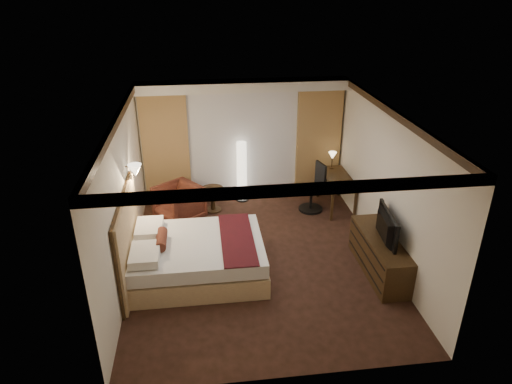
{
  "coord_description": "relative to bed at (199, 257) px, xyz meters",
  "views": [
    {
      "loc": [
        -0.93,
        -6.93,
        4.67
      ],
      "look_at": [
        0.0,
        0.4,
        1.15
      ],
      "focal_mm": 32.0,
      "sensor_mm": 36.0,
      "label": 1
    }
  ],
  "objects": [
    {
      "name": "crown_molding",
      "position": [
        1.08,
        0.32,
        2.32
      ],
      "size": [
        4.5,
        5.5,
        0.12
      ],
      "primitive_type": null,
      "color": "black",
      "rests_on": "ceiling"
    },
    {
      "name": "back_wall",
      "position": [
        1.08,
        3.07,
        1.03
      ],
      "size": [
        4.5,
        0.02,
        2.7
      ],
      "primitive_type": "cube",
      "color": "white",
      "rests_on": "floor"
    },
    {
      "name": "floor",
      "position": [
        1.08,
        0.32,
        -0.32
      ],
      "size": [
        4.5,
        5.5,
        0.01
      ],
      "primitive_type": "cube",
      "color": "black",
      "rests_on": "ground"
    },
    {
      "name": "ceiling",
      "position": [
        1.08,
        0.32,
        2.38
      ],
      "size": [
        4.5,
        5.5,
        0.01
      ],
      "primitive_type": "cube",
      "color": "white",
      "rests_on": "back_wall"
    },
    {
      "name": "desk",
      "position": [
        3.03,
        2.12,
        0.05
      ],
      "size": [
        0.55,
        1.24,
        0.75
      ],
      "primitive_type": null,
      "color": "black",
      "rests_on": "floor"
    },
    {
      "name": "armchair",
      "position": [
        -0.38,
        1.97,
        0.1
      ],
      "size": [
        1.11,
        1.12,
        0.85
      ],
      "primitive_type": "imported",
      "rotation": [
        0.0,
        0.0,
        -0.92
      ],
      "color": "#481E15",
      "rests_on": "floor"
    },
    {
      "name": "bed",
      "position": [
        0.0,
        0.0,
        0.0
      ],
      "size": [
        2.22,
        1.73,
        0.65
      ],
      "primitive_type": null,
      "color": "white",
      "rests_on": "floor"
    },
    {
      "name": "curtain_sheer",
      "position": [
        1.08,
        2.99,
        0.93
      ],
      "size": [
        2.48,
        0.04,
        2.45
      ],
      "primitive_type": "cube",
      "color": "silver",
      "rests_on": "back_wall"
    },
    {
      "name": "dresser",
      "position": [
        3.08,
        -0.34,
        0.01
      ],
      "size": [
        0.5,
        1.71,
        0.66
      ],
      "primitive_type": null,
      "color": "black",
      "rests_on": "floor"
    },
    {
      "name": "left_wall",
      "position": [
        -1.17,
        0.32,
        1.03
      ],
      "size": [
        0.02,
        5.5,
        2.7
      ],
      "primitive_type": "cube",
      "color": "white",
      "rests_on": "floor"
    },
    {
      "name": "curtain_left_drape",
      "position": [
        -0.62,
        2.93,
        0.93
      ],
      "size": [
        1.0,
        0.14,
        2.45
      ],
      "primitive_type": "cube",
      "color": "tan",
      "rests_on": "back_wall"
    },
    {
      "name": "curtain_right_drape",
      "position": [
        2.78,
        2.93,
        0.93
      ],
      "size": [
        1.0,
        0.14,
        2.45
      ],
      "primitive_type": "cube",
      "color": "tan",
      "rests_on": "back_wall"
    },
    {
      "name": "desk_lamp",
      "position": [
        3.03,
        2.58,
        0.6
      ],
      "size": [
        0.18,
        0.18,
        0.34
      ],
      "primitive_type": null,
      "color": "#FFD899",
      "rests_on": "desk"
    },
    {
      "name": "floor_lamp",
      "position": [
        1.02,
        2.76,
        0.38
      ],
      "size": [
        0.3,
        0.3,
        1.4
      ],
      "primitive_type": null,
      "color": "white",
      "rests_on": "floor"
    },
    {
      "name": "television",
      "position": [
        3.05,
        -0.34,
        0.63
      ],
      "size": [
        0.67,
        1.04,
        0.13
      ],
      "primitive_type": "imported",
      "rotation": [
        0.0,
        0.0,
        1.47
      ],
      "color": "black",
      "rests_on": "dresser"
    },
    {
      "name": "headboard",
      "position": [
        -1.12,
        0.0,
        0.43
      ],
      "size": [
        0.12,
        2.03,
        1.5
      ],
      "primitive_type": null,
      "color": "tan",
      "rests_on": "floor"
    },
    {
      "name": "side_table",
      "position": [
        0.34,
        2.32,
        -0.06
      ],
      "size": [
        0.48,
        0.48,
        0.53
      ],
      "primitive_type": null,
      "color": "black",
      "rests_on": "floor"
    },
    {
      "name": "wall_sconce",
      "position": [
        -1.01,
        0.87,
        1.3
      ],
      "size": [
        0.24,
        0.24,
        0.24
      ],
      "primitive_type": null,
      "color": "white",
      "rests_on": "left_wall"
    },
    {
      "name": "soffit",
      "position": [
        1.08,
        2.82,
        2.28
      ],
      "size": [
        4.5,
        0.5,
        0.2
      ],
      "primitive_type": "cube",
      "color": "white",
      "rests_on": "ceiling"
    },
    {
      "name": "right_wall",
      "position": [
        3.33,
        0.32,
        1.03
      ],
      "size": [
        0.02,
        5.5,
        2.7
      ],
      "primitive_type": "cube",
      "color": "white",
      "rests_on": "floor"
    },
    {
      "name": "office_chair",
      "position": [
        2.46,
        2.07,
        0.22
      ],
      "size": [
        0.64,
        0.64,
        1.08
      ],
      "primitive_type": null,
      "rotation": [
        0.0,
        0.0,
        0.26
      ],
      "color": "black",
      "rests_on": "floor"
    }
  ]
}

